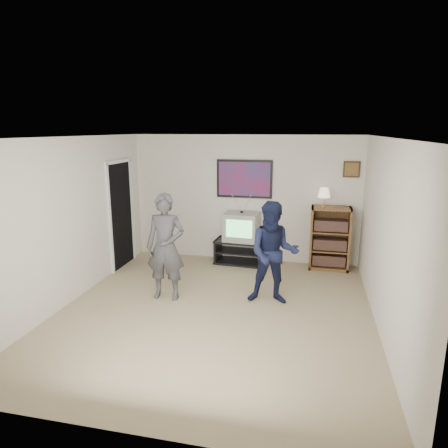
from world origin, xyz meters
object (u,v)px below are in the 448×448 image
at_px(media_stand, 240,251).
at_px(person_short, 273,253).
at_px(person_tall, 166,247).
at_px(crt_television, 242,226).
at_px(bookshelf, 330,238).

height_order(media_stand, person_short, person_short).
bearing_deg(person_tall, crt_television, 62.85).
relative_size(bookshelf, person_tall, 0.72).
bearing_deg(bookshelf, person_tall, -142.49).
relative_size(person_tall, person_short, 1.06).
distance_m(bookshelf, person_short, 1.98).
relative_size(media_stand, bookshelf, 0.82).
height_order(bookshelf, person_tall, person_tall).
xyz_separation_m(bookshelf, person_short, (-0.89, -1.76, 0.19)).
distance_m(bookshelf, person_tall, 3.20).
xyz_separation_m(bookshelf, person_tall, (-2.54, -1.95, 0.24)).
bearing_deg(person_short, person_tall, -177.82).
bearing_deg(crt_television, person_short, -61.71).
distance_m(media_stand, person_tall, 2.15).
height_order(media_stand, bookshelf, bookshelf).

